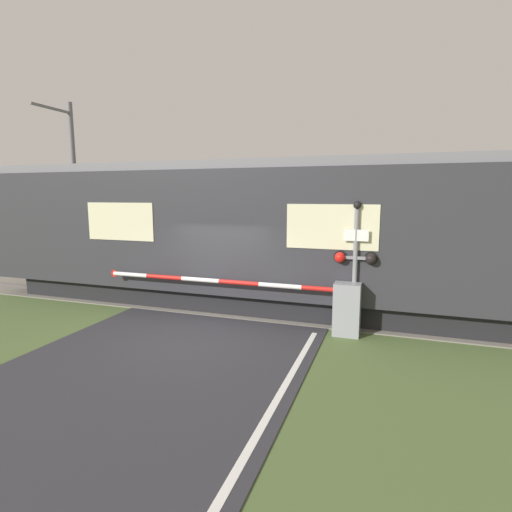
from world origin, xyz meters
The scene contains 6 objects.
ground_plane centered at (0.00, 0.00, 0.00)m, with size 80.00×80.00×0.00m, color #4C6033.
track_bed centered at (0.00, 3.00, 0.02)m, with size 36.00×3.20×0.13m.
train centered at (2.82, 3.00, 2.10)m, with size 21.33×3.21×4.11m.
crossing_barrier centered at (2.63, 1.16, 0.70)m, with size 6.79×0.44×1.23m.
signal_post centered at (3.38, 1.33, 1.76)m, with size 0.99×0.26×3.08m.
catenary_pole centered at (-7.82, 4.89, 3.52)m, with size 0.20×1.90×6.74m.
Camera 1 is at (4.13, -7.92, 3.22)m, focal length 28.00 mm.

